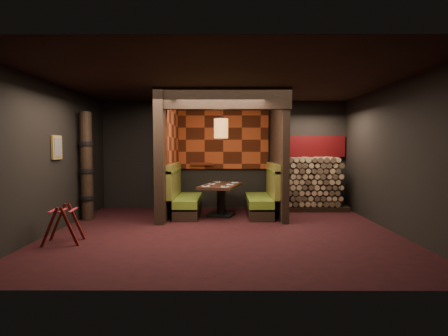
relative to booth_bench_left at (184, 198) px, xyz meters
The scene contains 23 objects.
floor 1.95m from the booth_bench_left, 59.77° to the right, with size 6.50×5.50×0.02m, color black.
ceiling 3.11m from the booth_bench_left, 59.77° to the right, with size 6.50×5.50×0.02m, color black.
wall_back 1.79m from the booth_bench_left, 49.10° to the left, with size 6.50×0.02×2.85m, color black.
wall_front 4.63m from the booth_bench_left, 77.70° to the right, with size 6.50×0.02×2.85m, color black.
wall_left 3.01m from the booth_bench_left, 144.33° to the right, with size 0.02×5.50×2.85m, color black.
wall_right 4.65m from the booth_bench_left, 21.35° to the right, with size 0.02×5.50×2.85m, color black.
partition_left 1.10m from the booth_bench_left, behind, with size 0.20×2.20×2.85m, color black.
partition_right 2.48m from the booth_bench_left, ahead, with size 0.15×2.10×2.85m, color black.
header_beam 2.60m from the booth_bench_left, 45.41° to the right, with size 2.85×0.18×0.44m, color black.
tapa_back_panel 2.00m from the booth_bench_left, 48.54° to the left, with size 2.40×0.06×1.55m, color #943717.
tapa_side_panel 1.48m from the booth_bench_left, 146.90° to the left, with size 0.04×1.85×1.45m, color #943717.
lacquer_shelf 1.32m from the booth_bench_left, 70.12° to the left, with size 0.60×0.12×0.07m, color #5A1D10.
booth_bench_left is the anchor object (origin of this frame).
booth_bench_right 1.89m from the booth_bench_left, ahead, with size 0.68×1.60×1.14m.
dining_table 0.90m from the booth_bench_left, ahead, with size 1.10×1.57×0.75m.
place_settings 0.97m from the booth_bench_left, ahead, with size 0.86×1.23×0.03m.
pendant_lamp 1.89m from the booth_bench_left, ahead, with size 0.33×0.33×1.02m.
framed_picture 3.00m from the booth_bench_left, 145.49° to the right, with size 0.05×0.36×0.46m.
luggage_rack 3.00m from the booth_bench_left, 125.71° to the right, with size 0.69×0.53×0.69m.
totem_column 2.30m from the booth_bench_left, 165.25° to the right, with size 0.31×0.31×2.40m.
firewood_stack 3.33m from the booth_bench_left, 12.17° to the left, with size 1.73×0.70×1.36m.
mosaic_header 3.63m from the booth_bench_left, 17.60° to the left, with size 1.83×0.10×0.56m, color maroon.
bay_front_post 2.58m from the booth_bench_left, ahead, with size 0.08×0.08×2.85m, color black.
Camera 1 is at (0.03, -6.61, 1.63)m, focal length 28.00 mm.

